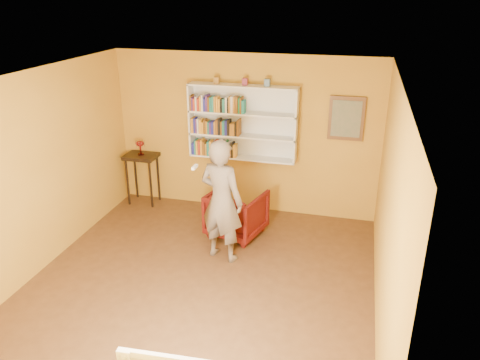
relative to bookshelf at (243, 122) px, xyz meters
name	(u,v)px	position (x,y,z in m)	size (l,w,h in m)	color
room_shell	(196,218)	(0.00, -2.41, -0.58)	(5.30, 5.80, 2.88)	#4D3018
bookshelf	(243,122)	(0.00, 0.00, 0.00)	(1.80, 0.29, 1.23)	white
books_row_lower	(215,148)	(-0.48, -0.11, -0.46)	(0.77, 0.19, 0.27)	#202495
books_row_middle	(216,127)	(-0.44, -0.11, -0.08)	(0.83, 0.19, 0.26)	#B77824
books_row_upper	(218,104)	(-0.40, -0.11, 0.30)	(0.92, 0.19, 0.27)	brown
ornament_left	(217,80)	(-0.43, -0.06, 0.67)	(0.08, 0.08, 0.11)	olive
ornament_centre	(245,82)	(0.04, -0.06, 0.68)	(0.08, 0.08, 0.11)	#8A2E47
ornament_right	(267,83)	(0.40, -0.06, 0.68)	(0.08, 0.08, 0.12)	slate
framed_painting	(346,119)	(1.65, 0.05, 0.16)	(0.55, 0.05, 0.70)	#573519
console_table	(142,163)	(-1.83, -0.16, -0.84)	(0.56, 0.43, 0.92)	black
ruby_lustre	(140,145)	(-1.83, -0.16, -0.49)	(0.16, 0.16, 0.25)	maroon
armchair	(237,213)	(0.12, -0.90, -1.23)	(0.78, 0.81, 0.73)	#420404
person	(222,201)	(0.10, -1.62, -0.70)	(0.65, 0.43, 1.79)	#68594C
game_remote	(195,167)	(-0.17, -1.91, -0.11)	(0.04, 0.15, 0.04)	white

